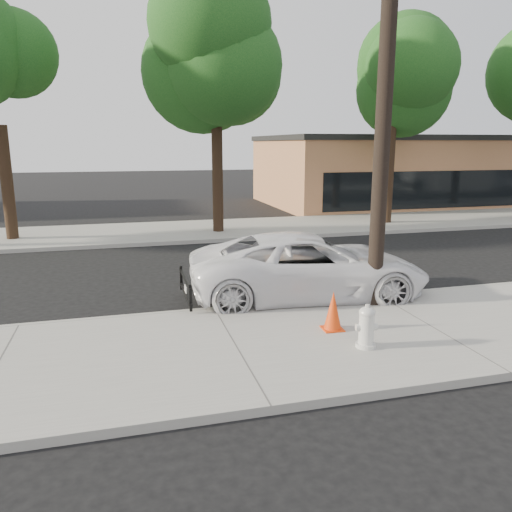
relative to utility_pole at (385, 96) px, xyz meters
name	(u,v)px	position (x,y,z in m)	size (l,w,h in m)	color
ground	(200,289)	(-3.60, 2.70, -4.70)	(120.00, 120.00, 0.00)	black
near_sidewalk	(236,350)	(-3.60, -1.60, -4.62)	(90.00, 4.40, 0.15)	gray
far_sidewalk	(169,232)	(-3.60, 11.20, -4.62)	(90.00, 5.00, 0.15)	gray
curb_near	(214,311)	(-3.60, 0.60, -4.62)	(90.00, 0.12, 0.16)	#9E9B93
building_main	(410,171)	(12.40, 18.70, -2.70)	(18.00, 10.00, 4.00)	#B4714B
utility_pole	(385,96)	(0.00, 0.00, 0.00)	(1.40, 0.34, 9.00)	black
tree_b	(0,74)	(-9.41, 10.76, 1.45)	(4.34, 4.20, 8.45)	black
tree_c	(222,60)	(-1.38, 10.34, 2.21)	(4.96, 4.80, 9.55)	black
tree_d	(400,82)	(6.60, 10.65, 1.67)	(4.50, 4.35, 8.75)	black
police_cruiser	(309,266)	(-1.14, 1.22, -3.90)	(2.66, 5.77, 1.60)	white
fire_hydrant	(366,328)	(-1.36, -2.25, -4.19)	(0.40, 0.36, 0.75)	silver
traffic_cone	(333,311)	(-1.58, -1.29, -4.17)	(0.42, 0.42, 0.77)	#E63C0C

